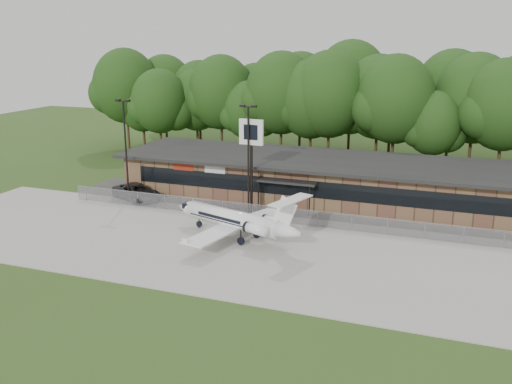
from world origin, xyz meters
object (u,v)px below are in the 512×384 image
at_px(terminal, 321,178).
at_px(business_jet, 238,221).
at_px(pole_sign, 251,142).
at_px(suv, 137,192).

height_order(terminal, business_jet, business_jet).
bearing_deg(pole_sign, business_jet, -74.70).
bearing_deg(pole_sign, terminal, 59.83).
xyz_separation_m(terminal, business_jet, (-3.41, -14.08, -0.59)).
bearing_deg(business_jet, pole_sign, 119.32).
bearing_deg(suv, business_jet, -91.93).
bearing_deg(terminal, suv, -158.49).
xyz_separation_m(business_jet, suv, (-13.97, 7.22, -0.76)).
distance_m(business_jet, pole_sign, 8.80).
xyz_separation_m(terminal, suv, (-17.38, -6.85, -1.35)).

